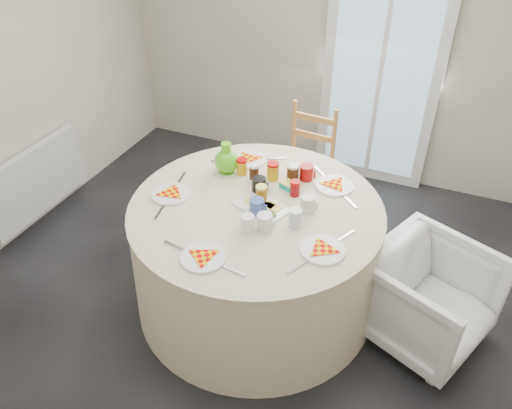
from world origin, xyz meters
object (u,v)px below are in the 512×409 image
at_px(radiator, 37,181).
at_px(wooden_chair, 304,163).
at_px(table, 256,256).
at_px(armchair, 430,290).
at_px(green_pitcher, 227,161).

height_order(radiator, wooden_chair, wooden_chair).
bearing_deg(radiator, wooden_chair, 26.72).
distance_m(radiator, wooden_chair, 2.18).
height_order(table, armchair, table).
relative_size(table, armchair, 2.29).
distance_m(radiator, green_pitcher, 1.73).
distance_m(wooden_chair, green_pitcher, 0.96).
relative_size(radiator, armchair, 1.40).
xyz_separation_m(table, wooden_chair, (-0.05, 1.11, 0.09)).
bearing_deg(green_pitcher, armchair, 13.23).
xyz_separation_m(table, green_pitcher, (-0.34, 0.29, 0.49)).
bearing_deg(table, green_pitcher, 139.29).
distance_m(armchair, green_pitcher, 1.53).
bearing_deg(table, armchair, 6.11).
bearing_deg(armchair, radiator, 112.94).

